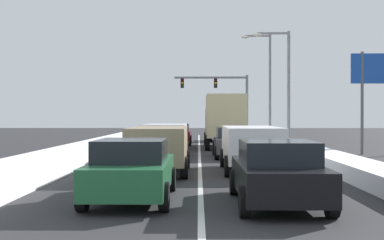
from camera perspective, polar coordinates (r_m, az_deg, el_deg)
name	(u,v)px	position (r m, az deg, el deg)	size (l,w,h in m)	color
ground_plane	(200,159)	(24.78, 0.84, -4.34)	(121.52, 121.52, 0.00)	#28282B
lane_stripe_between_right_lane_and_center_lane	(199,152)	(29.43, 0.82, -3.56)	(0.14, 51.41, 0.01)	silver
snow_bank_right_shoulder	(293,147)	(29.90, 11.04, -2.98)	(1.50, 51.41, 0.56)	white
snow_bank_left_shoulder	(106,145)	(29.87, -9.41, -2.75)	(1.39, 51.41, 0.80)	white
sedan_black_right_lane_nearest	(277,172)	(12.30, 9.34, -5.72)	(2.00, 4.50, 1.51)	black
suv_white_right_lane_second	(251,144)	(19.40, 6.53, -2.69)	(2.16, 4.90, 1.67)	silver
sedan_charcoal_right_lane_third	(233,142)	(25.98, 4.58, -2.43)	(2.00, 4.50, 1.51)	#38383D
box_truck_right_lane_fourth	(224,118)	(33.37, 3.57, 0.18)	(2.53, 7.20, 3.36)	slate
sedan_navy_right_lane_fifth	(221,132)	(42.07, 3.22, -1.30)	(2.00, 4.50, 1.51)	navy
sedan_green_center_lane_nearest	(132,169)	(12.88, -6.62, -5.44)	(2.00, 4.50, 1.51)	#1E5633
suv_tan_center_lane_second	(159,145)	(18.79, -3.65, -2.79)	(2.16, 4.90, 1.67)	#937F60
suv_silver_center_lane_third	(166,138)	(24.97, -2.91, -1.97)	(2.16, 4.90, 1.67)	#B7BABF
sedan_red_center_lane_fourth	(170,137)	(31.25, -2.43, -1.93)	(2.00, 4.50, 1.51)	maroon
sedan_maroon_center_lane_fifth	(177,134)	(36.80, -1.63, -1.56)	(2.00, 4.50, 1.51)	maroon
traffic_light_gantry	(224,92)	(52.84, 3.56, 3.12)	(7.54, 0.47, 6.20)	slate
street_lamp_right_near	(284,77)	(36.96, 10.04, 4.71)	(2.66, 0.36, 8.00)	gray
street_lamp_right_mid	(266,77)	(46.23, 8.19, 4.68)	(2.66, 0.36, 9.26)	gray
roadside_sign_right	(381,79)	(29.45, 20.09, 4.22)	(3.20, 0.16, 5.50)	#59595B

